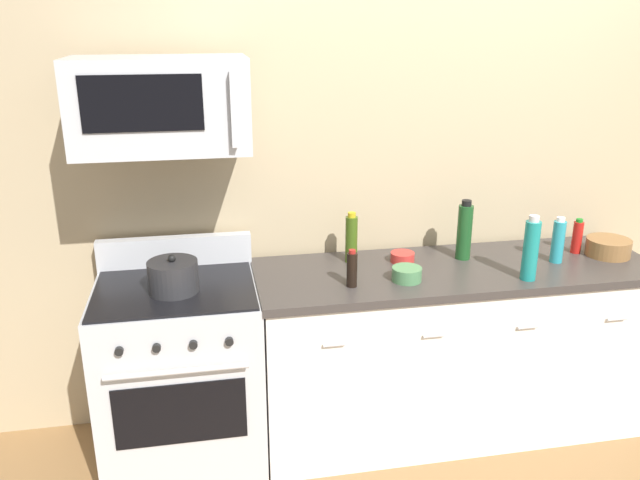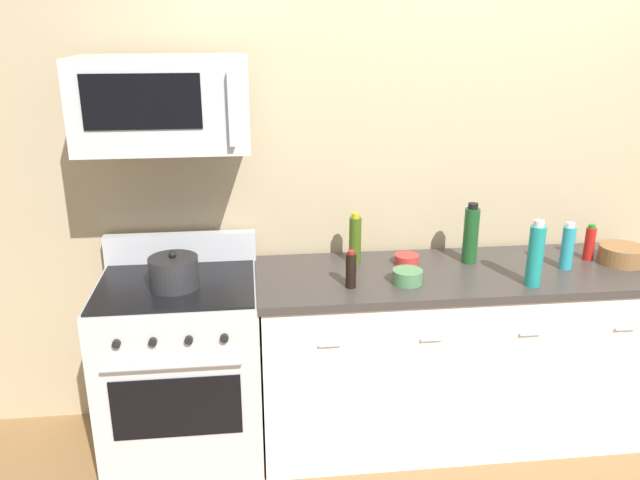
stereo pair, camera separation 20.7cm
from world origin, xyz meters
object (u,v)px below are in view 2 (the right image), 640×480
(microwave, at_px, (163,103))
(bottle_wine_green, at_px, (471,235))
(bottle_soy_sauce_dark, at_px, (351,270))
(bottle_olive_oil, at_px, (355,239))
(bowl_wooden_salad, at_px, (622,254))
(bowl_green_glaze, at_px, (407,276))
(bowl_red_small, at_px, (407,259))
(range_oven, at_px, (183,367))
(stockpot, at_px, (174,272))
(bottle_hot_sauce_red, at_px, (590,243))
(bottle_dish_soap, at_px, (568,247))
(bottle_sparkling_teal, at_px, (535,255))

(microwave, bearing_deg, bottle_wine_green, 2.49)
(bottle_soy_sauce_dark, bearing_deg, microwave, 167.01)
(microwave, bearing_deg, bottle_soy_sauce_dark, -12.99)
(bottle_olive_oil, bearing_deg, bowl_wooden_salad, -6.69)
(bowl_green_glaze, xyz_separation_m, bowl_red_small, (0.06, 0.24, -0.01))
(bottle_soy_sauce_dark, relative_size, bowl_green_glaze, 1.27)
(range_oven, distance_m, microwave, 1.28)
(bottle_wine_green, xyz_separation_m, stockpot, (-1.46, -0.16, -0.07))
(bottle_hot_sauce_red, xyz_separation_m, bowl_green_glaze, (-1.00, -0.20, -0.05))
(bowl_red_small, bearing_deg, bowl_green_glaze, -103.08)
(bottle_dish_soap, distance_m, bottle_olive_oil, 1.05)
(range_oven, distance_m, bowl_wooden_salad, 2.29)
(bottle_wine_green, bearing_deg, bottle_sparkling_teal, -58.79)
(bottle_sparkling_teal, height_order, bowl_wooden_salad, bottle_sparkling_teal)
(range_oven, bearing_deg, stockpot, -90.00)
(microwave, bearing_deg, bowl_red_small, 3.70)
(microwave, height_order, bowl_green_glaze, microwave)
(bottle_sparkling_teal, bearing_deg, bottle_wine_green, 121.21)
(microwave, bearing_deg, bowl_green_glaze, -8.87)
(bottle_soy_sauce_dark, bearing_deg, bottle_hot_sauce_red, 9.78)
(bottle_dish_soap, relative_size, stockpot, 1.05)
(bottle_dish_soap, xyz_separation_m, stockpot, (-1.91, -0.02, -0.04))
(bottle_soy_sauce_dark, bearing_deg, bowl_red_small, 38.41)
(range_oven, height_order, bowl_wooden_salad, range_oven)
(bottle_hot_sauce_red, xyz_separation_m, bottle_soy_sauce_dark, (-1.28, -0.22, -0.00))
(microwave, relative_size, stockpot, 3.28)
(range_oven, xyz_separation_m, bottle_olive_oil, (0.88, 0.17, 0.58))
(microwave, relative_size, bottle_olive_oil, 2.82)
(bottle_sparkling_teal, distance_m, bowl_red_small, 0.63)
(bottle_olive_oil, bearing_deg, bottle_wine_green, -5.76)
(bowl_green_glaze, distance_m, bowl_red_small, 0.25)
(bottle_soy_sauce_dark, relative_size, bottle_sparkling_teal, 0.57)
(bottle_sparkling_teal, distance_m, stockpot, 1.67)
(bottle_olive_oil, distance_m, bowl_red_small, 0.28)
(bottle_wine_green, bearing_deg, bottle_dish_soap, -16.95)
(bottle_olive_oil, height_order, bowl_green_glaze, bottle_olive_oil)
(bottle_olive_oil, relative_size, bowl_green_glaze, 1.86)
(bottle_hot_sauce_red, xyz_separation_m, stockpot, (-2.09, -0.13, -0.01))
(bottle_soy_sauce_dark, distance_m, stockpot, 0.82)
(bottle_olive_oil, height_order, bottle_sparkling_teal, bottle_sparkling_teal)
(range_oven, xyz_separation_m, bottle_wine_green, (1.46, 0.11, 0.60))
(bottle_hot_sauce_red, bearing_deg, microwave, -179.09)
(bottle_soy_sauce_dark, distance_m, bottle_wine_green, 0.70)
(bottle_dish_soap, bearing_deg, bottle_olive_oil, 169.26)
(range_oven, height_order, bowl_red_small, range_oven)
(range_oven, distance_m, bottle_hot_sauce_red, 2.16)
(bottle_hot_sauce_red, bearing_deg, bottle_sparkling_teal, -145.72)
(microwave, relative_size, bowl_green_glaze, 5.24)
(bottle_olive_oil, height_order, stockpot, bottle_olive_oil)
(bottle_soy_sauce_dark, distance_m, bowl_wooden_salad, 1.43)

